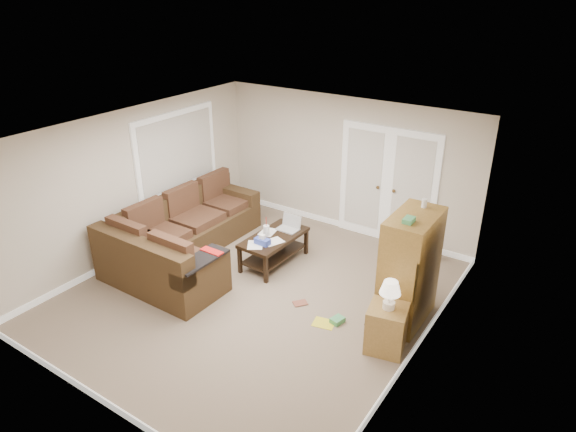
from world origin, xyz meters
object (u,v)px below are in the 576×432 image
Objects in this scene: sectional_sofa at (180,241)px; coffee_table at (275,248)px; side_cabinet at (387,325)px; tv_armoire at (409,268)px.

coffee_table is at bearing 32.07° from sectional_sofa.
coffee_table is 2.65m from side_cabinet.
coffee_table is 2.46m from tv_armoire.
coffee_table is at bearing 173.44° from tv_armoire.
side_cabinet is at bearing -86.95° from tv_armoire.
sectional_sofa is 1.79× the size of tv_armoire.
coffee_table is at bearing 145.37° from side_cabinet.
sectional_sofa is 3.79m from side_cabinet.
tv_armoire reaches higher than coffee_table.
sectional_sofa is 3.04× the size of side_cabinet.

